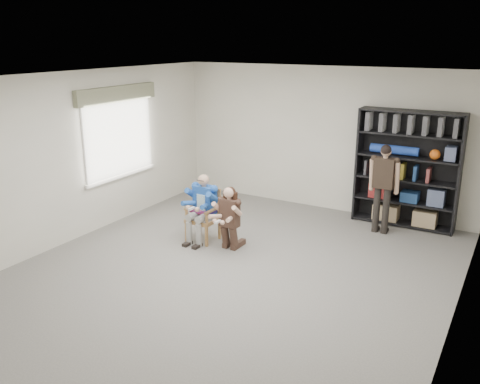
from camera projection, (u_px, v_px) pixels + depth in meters
The scene contains 8 objects.
room_shell at pixel (231, 181), 7.03m from camera, with size 6.00×7.00×2.80m, color beige, non-canonical shape.
floor at pixel (232, 273), 7.44m from camera, with size 6.00×7.00×0.01m, color slate.
window_left at pixel (119, 134), 9.20m from camera, with size 0.16×2.00×1.75m, color white, non-canonical shape.
armchair at pixel (203, 215), 8.51m from camera, with size 0.52×0.50×0.89m, color olive, non-canonical shape.
seated_man at pixel (203, 208), 8.47m from camera, with size 0.50×0.69×1.16m, color #1A4E99, non-canonical shape.
kneeling_woman at pixel (229, 219), 8.11m from camera, with size 0.45×0.71×1.06m, color #36261D, non-canonical shape.
bookshelf at pixel (407, 169), 9.05m from camera, with size 1.80×0.38×2.10m, color black, non-canonical shape.
standing_man at pixel (383, 189), 8.76m from camera, with size 0.49×0.27×1.58m, color #2C211A, non-canonical shape.
Camera 1 is at (3.47, -5.81, 3.31)m, focal length 38.00 mm.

